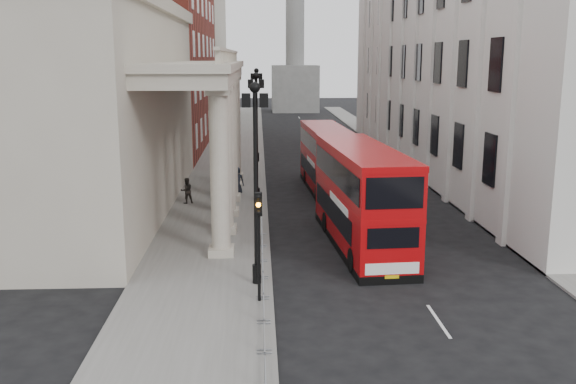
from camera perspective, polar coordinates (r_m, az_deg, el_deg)
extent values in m
plane|color=black|center=(23.50, -1.30, -11.65)|extent=(260.00, 260.00, 0.00)
cube|color=slate|center=(52.43, -5.37, 1.60)|extent=(6.00, 140.00, 0.12)
cube|color=slate|center=(54.21, 12.33, 1.72)|extent=(3.00, 140.00, 0.12)
cube|color=slate|center=(52.37, -2.15, 1.64)|extent=(0.20, 140.00, 0.14)
cube|color=#A69C8B|center=(40.93, -16.94, 6.64)|extent=(9.00, 28.00, 12.00)
cube|color=maroon|center=(70.27, -11.14, 13.00)|extent=(9.00, 32.00, 22.00)
cube|color=#A69C8B|center=(102.03, -8.48, 12.12)|extent=(9.00, 30.00, 20.00)
cube|color=beige|center=(56.10, 14.93, 14.70)|extent=(8.00, 55.00, 25.00)
cube|color=#60605E|center=(113.85, 0.62, 9.19)|extent=(8.00, 8.00, 8.00)
cylinder|color=black|center=(27.03, -2.79, -7.27)|extent=(0.36, 0.36, 0.80)
cylinder|color=black|center=(26.07, -2.87, 0.23)|extent=(0.18, 0.18, 8.00)
sphere|color=black|center=(25.56, -2.97, 9.26)|extent=(0.44, 0.44, 0.44)
cube|color=black|center=(25.59, -2.17, 8.15)|extent=(0.35, 0.35, 0.55)
cube|color=black|center=(25.60, -3.75, 8.14)|extent=(0.35, 0.35, 0.55)
cylinder|color=black|center=(42.47, -2.76, -0.17)|extent=(0.36, 0.36, 0.80)
cylinder|color=black|center=(41.87, -2.81, 4.66)|extent=(0.18, 0.18, 8.00)
sphere|color=black|center=(41.55, -2.87, 10.28)|extent=(0.44, 0.44, 0.44)
cube|color=black|center=(41.57, -2.37, 9.59)|extent=(0.35, 0.35, 0.55)
cube|color=black|center=(41.57, -3.35, 9.58)|extent=(0.35, 0.35, 0.55)
cylinder|color=black|center=(58.22, -2.75, 3.13)|extent=(0.36, 0.36, 0.80)
cylinder|color=black|center=(57.78, -2.79, 6.66)|extent=(0.18, 0.18, 8.00)
sphere|color=black|center=(57.55, -2.83, 10.72)|extent=(0.44, 0.44, 0.44)
cube|color=black|center=(57.56, -2.47, 10.23)|extent=(0.35, 0.35, 0.55)
cube|color=black|center=(57.56, -3.18, 10.22)|extent=(0.35, 0.35, 0.55)
cylinder|color=black|center=(24.72, -2.60, -5.94)|extent=(0.12, 0.12, 3.40)
cube|color=black|center=(24.15, -2.64, -1.08)|extent=(0.28, 0.22, 0.90)
sphere|color=black|center=(23.96, -2.65, -0.45)|extent=(0.18, 0.18, 0.18)
sphere|color=orange|center=(24.03, -2.64, -1.15)|extent=(0.18, 0.18, 0.18)
sphere|color=black|center=(24.10, -2.64, -1.84)|extent=(0.18, 0.18, 0.18)
cube|color=gray|center=(19.90, -2.09, -14.10)|extent=(0.50, 2.30, 1.10)
cube|color=gray|center=(22.04, -2.15, -11.42)|extent=(0.50, 2.30, 1.10)
cube|color=gray|center=(24.21, -2.21, -9.22)|extent=(0.50, 2.30, 1.10)
cube|color=gray|center=(26.42, -2.25, -7.38)|extent=(0.50, 2.30, 1.10)
cube|color=gray|center=(28.65, -2.29, -5.83)|extent=(0.50, 2.30, 1.10)
cube|color=gray|center=(30.89, -2.32, -4.50)|extent=(0.50, 2.30, 1.10)
cube|color=gray|center=(33.15, -2.35, -3.36)|extent=(0.50, 2.30, 1.10)
cube|color=#AE080B|center=(32.54, 6.51, -2.22)|extent=(3.58, 11.78, 2.21)
cube|color=#AE080B|center=(32.06, 6.61, 1.76)|extent=(3.58, 11.78, 1.94)
cube|color=#AE080B|center=(31.88, 6.66, 3.71)|extent=(3.62, 11.82, 0.28)
cube|color=black|center=(32.88, 6.46, -4.42)|extent=(3.60, 11.78, 0.39)
cube|color=black|center=(32.47, 6.52, -1.75)|extent=(3.49, 9.58, 1.11)
cube|color=black|center=(32.04, 6.61, 1.95)|extent=(3.60, 11.12, 1.22)
cube|color=white|center=(27.37, 9.24, -6.73)|extent=(2.32, 0.23, 0.50)
cube|color=yellow|center=(27.48, 9.22, -7.46)|extent=(0.61, 0.09, 0.14)
cylinder|color=black|center=(28.74, 5.86, -6.07)|extent=(0.43, 1.13, 1.11)
cylinder|color=black|center=(29.37, 10.65, -5.82)|extent=(0.43, 1.13, 1.11)
cylinder|color=black|center=(35.09, 3.48, -2.71)|extent=(0.43, 1.13, 1.11)
cylinder|color=black|center=(35.61, 7.45, -2.57)|extent=(0.43, 1.13, 1.11)
cube|color=#B1080B|center=(46.05, 3.42, 1.82)|extent=(3.02, 10.60, 2.00)
cube|color=#B1080B|center=(45.73, 3.45, 4.38)|extent=(3.02, 10.60, 1.75)
cube|color=#B1080B|center=(45.61, 3.46, 5.62)|extent=(3.06, 10.64, 0.25)
cube|color=black|center=(46.27, 3.40, 0.39)|extent=(3.04, 10.60, 0.35)
cube|color=black|center=(46.00, 3.42, 2.13)|extent=(2.98, 8.61, 1.00)
cube|color=black|center=(45.72, 3.45, 4.50)|extent=(3.05, 10.00, 1.10)
cube|color=white|center=(41.12, 4.53, -0.41)|extent=(2.10, 0.16, 0.45)
cube|color=yellow|center=(41.18, 4.52, -0.86)|extent=(0.55, 0.07, 0.13)
cylinder|color=black|center=(42.51, 2.66, -0.18)|extent=(0.37, 1.01, 1.00)
cylinder|color=black|center=(42.88, 5.64, -0.12)|extent=(0.37, 1.01, 1.00)
cylinder|color=black|center=(48.42, 1.64, 1.32)|extent=(0.37, 1.01, 1.00)
cylinder|color=black|center=(48.75, 4.27, 1.36)|extent=(0.37, 1.01, 1.00)
imported|color=black|center=(34.88, -5.73, -2.26)|extent=(0.62, 0.46, 1.54)
imported|color=black|center=(41.84, -9.01, 0.12)|extent=(1.00, 0.90, 1.67)
imported|color=black|center=(44.06, -4.56, 1.00)|extent=(0.99, 0.69, 1.93)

